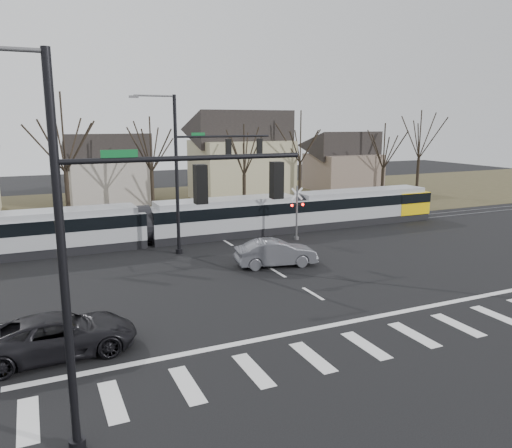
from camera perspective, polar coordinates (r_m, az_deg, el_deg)
name	(u,v)px	position (r m, az deg, el deg)	size (l,w,h in m)	color
ground	(335,307)	(24.06, 9.00, -9.33)	(140.00, 140.00, 0.00)	black
grass_verge	(165,205)	(52.90, -10.34, 2.12)	(140.00, 28.00, 0.01)	#38331E
crosswalk	(390,340)	(21.10, 15.10, -12.66)	(27.00, 2.60, 0.01)	silver
stop_line	(358,320)	(22.69, 11.53, -10.73)	(28.00, 0.35, 0.01)	silver
lane_dashes	(218,237)	(37.85, -4.38, -1.46)	(0.18, 30.00, 0.01)	silver
rail_pair	(219,237)	(37.66, -4.27, -1.49)	(90.00, 1.52, 0.06)	#59595E
tram	(225,216)	(37.73, -3.57, 0.92)	(37.82, 2.81, 2.87)	gray
sedan	(276,253)	(30.08, 2.29, -3.31)	(5.10, 2.53, 1.61)	#4D4E54
suv	(59,335)	(20.32, -21.55, -11.70)	(5.66, 2.75, 1.55)	black
signal_pole_near_left	(127,235)	(13.16, -14.48, -1.21)	(9.28, 0.44, 10.20)	black
signal_pole_far	(200,166)	(32.90, -6.39, 6.58)	(9.28, 0.44, 10.20)	black
rail_crossing_signal	(297,214)	(36.63, 4.68, 1.10)	(1.08, 0.36, 4.00)	#59595B
tree_row	(200,161)	(47.11, -6.38, 7.22)	(59.20, 7.20, 10.00)	black
house_b	(108,166)	(55.38, -16.57, 6.39)	(8.64, 7.56, 7.65)	gray
house_c	(241,152)	(56.08, -1.76, 8.21)	(10.80, 8.64, 10.10)	#9B9370
house_d	(343,158)	(65.09, 9.93, 7.40)	(8.64, 7.56, 7.65)	#67574C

